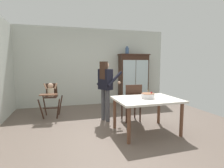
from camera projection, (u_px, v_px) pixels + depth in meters
ground_plane at (116, 129)px, 4.03m from camera, size 6.24×6.24×0.00m
wall_back at (94, 67)px, 6.38m from camera, size 5.32×0.06×2.70m
china_cabinet at (133, 79)px, 6.57m from camera, size 1.11×0.48×1.82m
ceramic_vase at (127, 51)px, 6.38m from camera, size 0.13×0.13×0.27m
high_chair_with_toddler at (51, 94)px, 4.88m from camera, size 0.64×0.74×0.95m
adult_person at (106, 84)px, 4.53m from camera, size 0.65×0.65×1.53m
dining_table at (146, 103)px, 3.80m from camera, size 1.35×1.05×0.74m
birthday_cake at (148, 96)px, 3.80m from camera, size 0.28×0.28×0.19m
dining_chair_far_side at (132, 100)px, 4.50m from camera, size 0.45×0.45×0.96m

